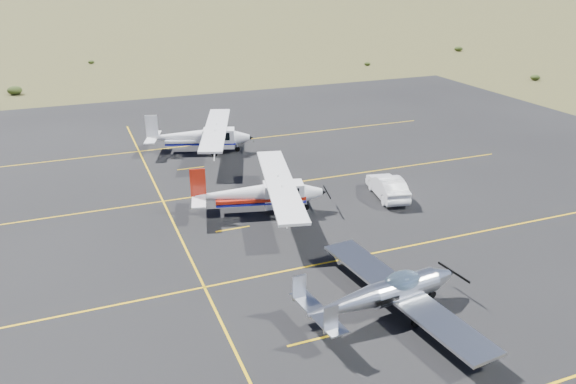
{
  "coord_description": "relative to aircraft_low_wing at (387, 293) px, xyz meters",
  "views": [
    {
      "loc": [
        -10.67,
        -20.46,
        14.06
      ],
      "look_at": [
        0.55,
        7.91,
        1.6
      ],
      "focal_mm": 35.0,
      "sensor_mm": 36.0,
      "label": 1
    }
  ],
  "objects": [
    {
      "name": "aircraft_plain",
      "position": [
        -2.16,
        24.89,
        0.31
      ],
      "size": [
        8.43,
        12.1,
        3.1
      ],
      "rotation": [
        0.0,
        0.0,
        -0.32
      ],
      "color": "white",
      "rests_on": "apron"
    },
    {
      "name": "aircraft_cessna",
      "position": [
        -1.58,
        12.03,
        0.27
      ],
      "size": [
        7.67,
        11.88,
        3.01
      ],
      "rotation": [
        0.0,
        0.0,
        -0.23
      ],
      "color": "white",
      "rests_on": "apron"
    },
    {
      "name": "ground",
      "position": [
        -0.79,
        2.98,
        -1.07
      ],
      "size": [
        1600.0,
        1600.0,
        0.0
      ],
      "primitive_type": "plane",
      "color": "#383D1C",
      "rests_on": "ground"
    },
    {
      "name": "sedan",
      "position": [
        6.85,
        11.38,
        -0.33
      ],
      "size": [
        2.34,
        4.62,
        1.45
      ],
      "primitive_type": "imported",
      "rotation": [
        0.0,
        0.0,
        2.95
      ],
      "color": "white",
      "rests_on": "apron"
    },
    {
      "name": "aircraft_low_wing",
      "position": [
        0.0,
        0.0,
        0.0
      ],
      "size": [
        7.43,
        10.31,
        2.23
      ],
      "rotation": [
        0.0,
        0.0,
        0.1
      ],
      "color": "silver",
      "rests_on": "apron"
    },
    {
      "name": "apron",
      "position": [
        -0.79,
        9.98,
        -1.07
      ],
      "size": [
        72.0,
        72.0,
        0.02
      ],
      "primitive_type": "cube",
      "color": "black",
      "rests_on": "ground"
    }
  ]
}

